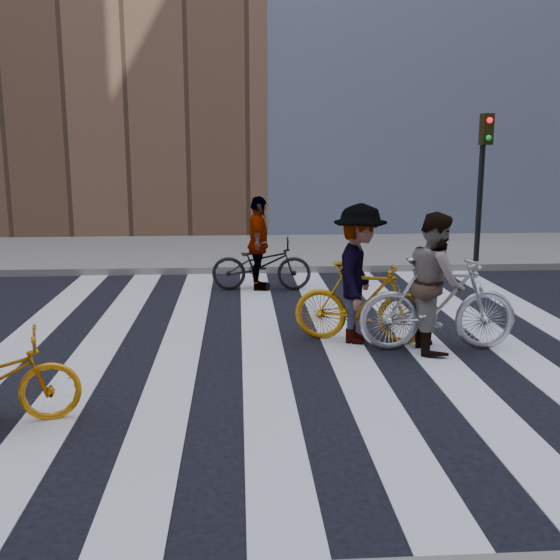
{
  "coord_description": "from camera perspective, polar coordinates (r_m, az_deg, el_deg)",
  "views": [
    {
      "loc": [
        -0.85,
        -8.59,
        2.66
      ],
      "look_at": [
        -0.28,
        0.3,
        0.83
      ],
      "focal_mm": 42.0,
      "sensor_mm": 36.0,
      "label": 1
    }
  ],
  "objects": [
    {
      "name": "traffic_signal",
      "position": [
        14.87,
        17.27,
        9.64
      ],
      "size": [
        0.22,
        0.42,
        3.33
      ],
      "color": "black",
      "rests_on": "ground"
    },
    {
      "name": "rider_rear",
      "position": [
        12.17,
        -1.88,
        3.18
      ],
      "size": [
        0.48,
        1.05,
        1.75
      ],
      "primitive_type": "imported",
      "rotation": [
        0.0,
        0.0,
        1.52
      ],
      "color": "slate",
      "rests_on": "ground"
    },
    {
      "name": "rider_right",
      "position": [
        8.92,
        6.9,
        0.51
      ],
      "size": [
        1.03,
        1.38,
        1.91
      ],
      "primitive_type": "imported",
      "rotation": [
        0.0,
        0.0,
        1.28
      ],
      "color": "slate",
      "rests_on": "ground"
    },
    {
      "name": "bike_silver_mid",
      "position": [
        8.83,
        13.61,
        -2.05
      ],
      "size": [
        2.09,
        0.64,
        1.25
      ],
      "primitive_type": "imported",
      "rotation": [
        0.0,
        0.0,
        1.55
      ],
      "color": "#B7BBC1",
      "rests_on": "ground"
    },
    {
      "name": "ground",
      "position": [
        9.03,
        1.93,
        -5.53
      ],
      "size": [
        100.0,
        100.0,
        0.0
      ],
      "primitive_type": "plane",
      "color": "black",
      "rests_on": "ground"
    },
    {
      "name": "sidewalk_far",
      "position": [
        16.31,
        -0.62,
        2.5
      ],
      "size": [
        100.0,
        5.0,
        0.15
      ],
      "primitive_type": "cube",
      "color": "gray",
      "rests_on": "ground"
    },
    {
      "name": "zebra_crosswalk",
      "position": [
        9.03,
        1.93,
        -5.49
      ],
      "size": [
        8.25,
        10.0,
        0.01
      ],
      "color": "silver",
      "rests_on": "ground"
    },
    {
      "name": "bike_dark_rear",
      "position": [
        12.23,
        -1.64,
        1.37
      ],
      "size": [
        1.88,
        0.75,
        0.97
      ],
      "primitive_type": "imported",
      "rotation": [
        0.0,
        0.0,
        1.52
      ],
      "color": "black",
      "rests_on": "ground"
    },
    {
      "name": "bike_yellow_right",
      "position": [
        9.02,
        7.15,
        -1.95
      ],
      "size": [
        1.93,
        1.03,
        1.12
      ],
      "primitive_type": "imported",
      "rotation": [
        0.0,
        0.0,
        1.28
      ],
      "color": "#C77F0B",
      "rests_on": "ground"
    },
    {
      "name": "rider_mid",
      "position": [
        8.75,
        13.39,
        -0.19
      ],
      "size": [
        0.72,
        0.91,
        1.84
      ],
      "primitive_type": "imported",
      "rotation": [
        0.0,
        0.0,
        1.55
      ],
      "color": "slate",
      "rests_on": "ground"
    }
  ]
}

